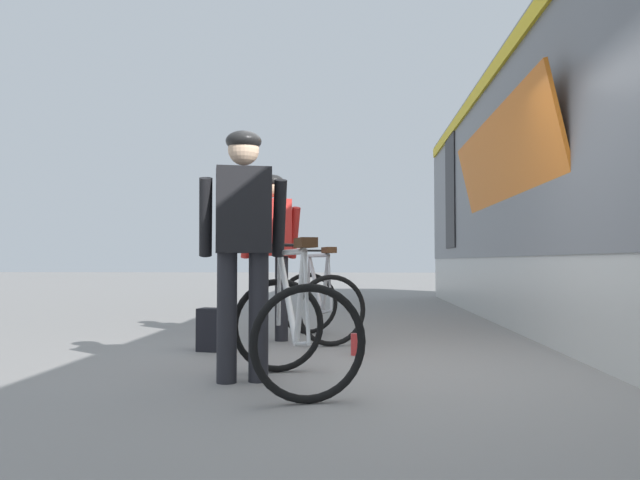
{
  "coord_description": "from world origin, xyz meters",
  "views": [
    {
      "loc": [
        -0.29,
        -4.53,
        0.84
      ],
      "look_at": [
        -0.65,
        1.22,
        1.05
      ],
      "focal_mm": 33.16,
      "sensor_mm": 36.0,
      "label": 1
    }
  ],
  "objects_px": {
    "cyclist_near_in_red": "(272,241)",
    "bicycle_far_white": "(292,326)",
    "bicycle_near_silver": "(319,302)",
    "water_bottle_near_the_bikes": "(354,344)",
    "backpack_on_platform": "(214,330)",
    "cyclist_far_in_dark": "(243,231)"
  },
  "relations": [
    {
      "from": "bicycle_near_silver",
      "to": "backpack_on_platform",
      "type": "xyz_separation_m",
      "value": [
        -0.94,
        -0.85,
        -0.2
      ]
    },
    {
      "from": "bicycle_far_white",
      "to": "backpack_on_platform",
      "type": "distance_m",
      "value": 1.77
    },
    {
      "from": "bicycle_far_white",
      "to": "water_bottle_near_the_bikes",
      "type": "distance_m",
      "value": 1.44
    },
    {
      "from": "cyclist_far_in_dark",
      "to": "water_bottle_near_the_bikes",
      "type": "bearing_deg",
      "value": 57.73
    },
    {
      "from": "backpack_on_platform",
      "to": "cyclist_near_in_red",
      "type": "bearing_deg",
      "value": 69.42
    },
    {
      "from": "cyclist_near_in_red",
      "to": "water_bottle_near_the_bikes",
      "type": "height_order",
      "value": "cyclist_near_in_red"
    },
    {
      "from": "cyclist_near_in_red",
      "to": "bicycle_far_white",
      "type": "relative_size",
      "value": 1.43
    },
    {
      "from": "bicycle_far_white",
      "to": "backpack_on_platform",
      "type": "relative_size",
      "value": 3.09
    },
    {
      "from": "cyclist_near_in_red",
      "to": "water_bottle_near_the_bikes",
      "type": "distance_m",
      "value": 1.57
    },
    {
      "from": "cyclist_near_in_red",
      "to": "bicycle_near_silver",
      "type": "relative_size",
      "value": 1.43
    },
    {
      "from": "bicycle_near_silver",
      "to": "water_bottle_near_the_bikes",
      "type": "relative_size",
      "value": 6.37
    },
    {
      "from": "cyclist_near_in_red",
      "to": "cyclist_far_in_dark",
      "type": "distance_m",
      "value": 2.1
    },
    {
      "from": "cyclist_far_in_dark",
      "to": "bicycle_far_white",
      "type": "relative_size",
      "value": 1.43
    },
    {
      "from": "bicycle_near_silver",
      "to": "water_bottle_near_the_bikes",
      "type": "height_order",
      "value": "bicycle_near_silver"
    },
    {
      "from": "cyclist_near_in_red",
      "to": "bicycle_near_silver",
      "type": "distance_m",
      "value": 0.83
    },
    {
      "from": "backpack_on_platform",
      "to": "bicycle_far_white",
      "type": "bearing_deg",
      "value": -47.59
    },
    {
      "from": "bicycle_near_silver",
      "to": "bicycle_far_white",
      "type": "height_order",
      "value": "same"
    },
    {
      "from": "bicycle_near_silver",
      "to": "bicycle_far_white",
      "type": "xyz_separation_m",
      "value": [
        -0.03,
        -2.36,
        0.0
      ]
    },
    {
      "from": "cyclist_near_in_red",
      "to": "bicycle_far_white",
      "type": "height_order",
      "value": "cyclist_near_in_red"
    },
    {
      "from": "cyclist_far_in_dark",
      "to": "bicycle_far_white",
      "type": "distance_m",
      "value": 0.75
    },
    {
      "from": "cyclist_far_in_dark",
      "to": "backpack_on_platform",
      "type": "height_order",
      "value": "cyclist_far_in_dark"
    },
    {
      "from": "cyclist_near_in_red",
      "to": "cyclist_far_in_dark",
      "type": "relative_size",
      "value": 1.0
    }
  ]
}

